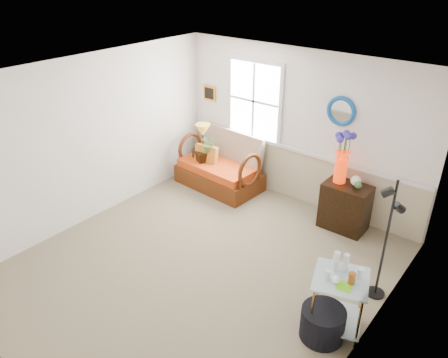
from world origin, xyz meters
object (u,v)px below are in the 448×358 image
Objects in this scene: side_table at (337,304)px; ottoman at (322,323)px; cabinet at (345,207)px; loveseat at (219,162)px; lamp_stand at (205,166)px; floor_lamp at (386,241)px.

side_table is 1.49× the size of ottoman.
cabinet reaches higher than side_table.
side_table reaches higher than ottoman.
loveseat reaches higher than side_table.
loveseat is 2.38× the size of lamp_stand.
floor_lamp is at bearing 80.14° from side_table.
lamp_stand is (-0.33, -0.01, -0.18)m from loveseat.
ottoman is at bearing -122.64° from floor_lamp.
floor_lamp is at bearing -13.41° from loveseat.
floor_lamp is (0.15, 0.86, 0.45)m from side_table.
floor_lamp is (3.74, -1.00, 0.50)m from lamp_stand.
lamp_stand is 3.90m from floor_lamp.
lamp_stand is at bearing -177.39° from cabinet.
cabinet is 1.02× the size of side_table.
lamp_stand is 0.87× the size of side_table.
loveseat is at bearing 147.04° from ottoman.
floor_lamp is 3.29× the size of ottoman.
cabinet is (2.40, 0.14, -0.12)m from loveseat.
floor_lamp is 1.25m from ottoman.
ottoman is at bearing -107.53° from side_table.
loveseat is 2.04× the size of cabinet.
cabinet is 0.46× the size of floor_lamp.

